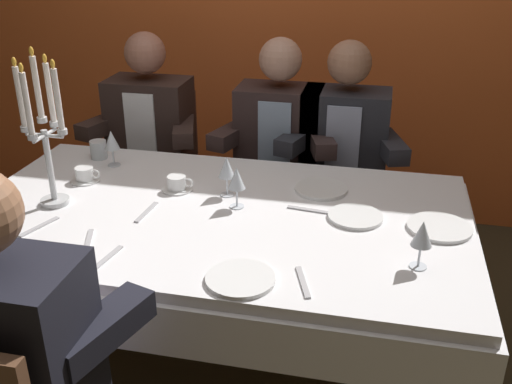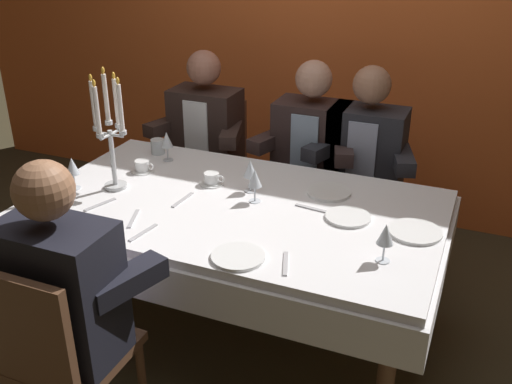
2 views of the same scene
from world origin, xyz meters
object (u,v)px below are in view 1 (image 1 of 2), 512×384
(coffee_cup_0, at_px, (177,184))
(seated_diner_3, at_px, (344,142))
(wine_glass_2, at_px, (112,141))
(seated_diner_2, at_px, (279,137))
(dining_table, at_px, (215,239))
(dinner_plate_1, at_px, (321,189))
(dinner_plate_2, at_px, (355,217))
(dinner_plate_3, at_px, (439,227))
(wine_glass_4, at_px, (227,169))
(seated_diner_0, at_px, (151,128))
(dinner_plate_0, at_px, (240,279))
(candelabra, at_px, (44,133))
(wine_glass_0, at_px, (422,235))
(coffee_cup_1, at_px, (85,175))
(water_tumbler_0, at_px, (99,150))
(wine_glass_3, at_px, (237,179))
(seated_diner_1, at_px, (6,354))

(coffee_cup_0, xyz_separation_m, seated_diner_3, (0.62, 0.73, -0.03))
(wine_glass_2, relative_size, seated_diner_2, 0.13)
(dining_table, height_order, dinner_plate_1, dinner_plate_1)
(wine_glass_2, bearing_deg, dinner_plate_1, -4.20)
(dinner_plate_2, height_order, dinner_plate_3, same)
(dinner_plate_1, relative_size, wine_glass_4, 1.32)
(dinner_plate_2, bearing_deg, seated_diner_3, 97.44)
(seated_diner_0, bearing_deg, wine_glass_2, -86.03)
(dining_table, bearing_deg, dinner_plate_0, -64.50)
(dining_table, xyz_separation_m, seated_diner_2, (0.09, 0.89, 0.11))
(candelabra, bearing_deg, wine_glass_0, -7.13)
(dining_table, height_order, seated_diner_0, seated_diner_0)
(dinner_plate_1, bearing_deg, wine_glass_2, 175.80)
(dinner_plate_1, relative_size, wine_glass_0, 1.32)
(coffee_cup_0, xyz_separation_m, coffee_cup_1, (-0.41, 0.00, 0.00))
(dinner_plate_3, distance_m, water_tumbler_0, 1.54)
(dinner_plate_1, bearing_deg, dinner_plate_0, -102.79)
(dining_table, distance_m, seated_diner_3, 0.99)
(wine_glass_4, height_order, water_tumbler_0, wine_glass_4)
(wine_glass_4, xyz_separation_m, seated_diner_2, (0.08, 0.74, -0.12))
(wine_glass_0, distance_m, seated_diner_0, 1.76)
(dinner_plate_1, relative_size, coffee_cup_0, 1.63)
(water_tumbler_0, height_order, seated_diner_0, seated_diner_0)
(wine_glass_2, distance_m, wine_glass_4, 0.61)
(wine_glass_3, relative_size, seated_diner_1, 0.13)
(dinner_plate_3, bearing_deg, candelabra, -175.85)
(dining_table, relative_size, dinner_plate_0, 8.96)
(dining_table, height_order, water_tumbler_0, water_tumbler_0)
(dinner_plate_0, relative_size, wine_glass_3, 1.32)
(dining_table, bearing_deg, seated_diner_3, 64.83)
(candelabra, xyz_separation_m, dinner_plate_0, (0.83, -0.37, -0.28))
(dinner_plate_2, bearing_deg, dining_table, -173.87)
(dinner_plate_2, xyz_separation_m, seated_diner_2, (-0.44, 0.83, -0.01))
(dinner_plate_0, xyz_separation_m, wine_glass_0, (0.53, 0.20, 0.11))
(wine_glass_2, bearing_deg, dinner_plate_0, -45.19)
(wine_glass_2, relative_size, seated_diner_0, 0.13)
(coffee_cup_1, bearing_deg, wine_glass_4, -0.68)
(wine_glass_4, xyz_separation_m, coffee_cup_1, (-0.62, 0.01, -0.09))
(dinner_plate_2, distance_m, wine_glass_0, 0.38)
(dinner_plate_0, height_order, seated_diner_0, seated_diner_0)
(dinner_plate_0, bearing_deg, dinner_plate_1, 77.21)
(wine_glass_4, relative_size, seated_diner_0, 0.13)
(wine_glass_4, distance_m, seated_diner_1, 1.09)
(wine_glass_0, bearing_deg, dinner_plate_1, 125.63)
(candelabra, distance_m, wine_glass_3, 0.73)
(wine_glass_3, bearing_deg, wine_glass_0, -23.80)
(dinner_plate_1, relative_size, coffee_cup_1, 1.63)
(seated_diner_1, xyz_separation_m, seated_diner_2, (0.38, 1.77, 0.00))
(dinner_plate_3, distance_m, wine_glass_4, 0.83)
(dinner_plate_0, height_order, wine_glass_4, wine_glass_4)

